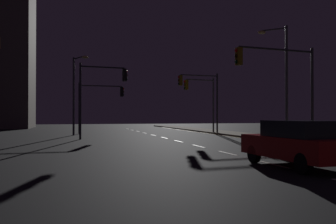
{
  "coord_description": "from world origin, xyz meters",
  "views": [
    {
      "loc": [
        -6.86,
        -2.43,
        1.73
      ],
      "look_at": [
        -1.14,
        19.44,
        1.96
      ],
      "focal_mm": 38.77,
      "sensor_mm": 36.0,
      "label": 1
    }
  ],
  "objects_px": {
    "street_lamp_mid_block": "(282,72)",
    "street_lamp_across_street": "(76,87)",
    "traffic_light_near_right": "(100,98)",
    "traffic_light_far_right": "(280,73)",
    "traffic_light_mid_left": "(201,90)",
    "car": "(298,143)",
    "traffic_light_overhead_east": "(101,86)",
    "traffic_light_mid_right": "(201,94)"
  },
  "relations": [
    {
      "from": "traffic_light_mid_left",
      "to": "street_lamp_across_street",
      "type": "xyz_separation_m",
      "value": [
        -11.31,
        0.74,
        0.13
      ]
    },
    {
      "from": "traffic_light_mid_left",
      "to": "street_lamp_mid_block",
      "type": "distance_m",
      "value": 10.96
    },
    {
      "from": "traffic_light_near_right",
      "to": "street_lamp_mid_block",
      "type": "height_order",
      "value": "street_lamp_mid_block"
    },
    {
      "from": "car",
      "to": "street_lamp_mid_block",
      "type": "xyz_separation_m",
      "value": [
        5.96,
        10.43,
        3.8
      ]
    },
    {
      "from": "traffic_light_mid_left",
      "to": "street_lamp_mid_block",
      "type": "bearing_deg",
      "value": -80.74
    },
    {
      "from": "car",
      "to": "street_lamp_across_street",
      "type": "bearing_deg",
      "value": 107.92
    },
    {
      "from": "traffic_light_near_right",
      "to": "street_lamp_across_street",
      "type": "bearing_deg",
      "value": -132.14
    },
    {
      "from": "traffic_light_far_right",
      "to": "street_lamp_mid_block",
      "type": "distance_m",
      "value": 3.6
    },
    {
      "from": "traffic_light_mid_right",
      "to": "street_lamp_mid_block",
      "type": "xyz_separation_m",
      "value": [
        1.4,
        -11.77,
        0.8
      ]
    },
    {
      "from": "traffic_light_overhead_east",
      "to": "street_lamp_mid_block",
      "type": "xyz_separation_m",
      "value": [
        11.29,
        -6.26,
        0.7
      ]
    },
    {
      "from": "traffic_light_near_right",
      "to": "traffic_light_mid_left",
      "type": "distance_m",
      "value": 9.62
    },
    {
      "from": "traffic_light_mid_right",
      "to": "traffic_light_far_right",
      "type": "distance_m",
      "value": 14.75
    },
    {
      "from": "traffic_light_mid_left",
      "to": "traffic_light_mid_right",
      "type": "bearing_deg",
      "value": 69.49
    },
    {
      "from": "traffic_light_near_right",
      "to": "street_lamp_mid_block",
      "type": "relative_size",
      "value": 0.65
    },
    {
      "from": "street_lamp_across_street",
      "to": "traffic_light_overhead_east",
      "type": "bearing_deg",
      "value": -71.41
    },
    {
      "from": "street_lamp_mid_block",
      "to": "traffic_light_near_right",
      "type": "bearing_deg",
      "value": 127.47
    },
    {
      "from": "traffic_light_far_right",
      "to": "car",
      "type": "bearing_deg",
      "value": -118.07
    },
    {
      "from": "street_lamp_mid_block",
      "to": "street_lamp_across_street",
      "type": "distance_m",
      "value": 17.44
    },
    {
      "from": "car",
      "to": "traffic_light_overhead_east",
      "type": "bearing_deg",
      "value": 107.71
    },
    {
      "from": "traffic_light_mid_right",
      "to": "traffic_light_overhead_east",
      "type": "xyz_separation_m",
      "value": [
        -9.89,
        -5.51,
        0.1
      ]
    },
    {
      "from": "car",
      "to": "street_lamp_across_street",
      "type": "distance_m",
      "value": 23.35
    },
    {
      "from": "car",
      "to": "street_lamp_mid_block",
      "type": "bearing_deg",
      "value": 60.26
    },
    {
      "from": "traffic_light_far_right",
      "to": "traffic_light_near_right",
      "type": "bearing_deg",
      "value": 117.33
    },
    {
      "from": "car",
      "to": "traffic_light_mid_left",
      "type": "distance_m",
      "value": 21.89
    },
    {
      "from": "street_lamp_across_street",
      "to": "traffic_light_mid_right",
      "type": "bearing_deg",
      "value": 1.09
    },
    {
      "from": "traffic_light_mid_right",
      "to": "traffic_light_far_right",
      "type": "bearing_deg",
      "value": -92.24
    },
    {
      "from": "traffic_light_mid_right",
      "to": "traffic_light_far_right",
      "type": "xyz_separation_m",
      "value": [
        -0.58,
        -14.74,
        0.3
      ]
    },
    {
      "from": "car",
      "to": "traffic_light_near_right",
      "type": "bearing_deg",
      "value": 101.14
    },
    {
      "from": "street_lamp_across_street",
      "to": "street_lamp_mid_block",
      "type": "bearing_deg",
      "value": -41.46
    },
    {
      "from": "traffic_light_near_right",
      "to": "traffic_light_overhead_east",
      "type": "relative_size",
      "value": 0.86
    },
    {
      "from": "traffic_light_mid_left",
      "to": "traffic_light_far_right",
      "type": "bearing_deg",
      "value": -90.91
    },
    {
      "from": "car",
      "to": "street_lamp_mid_block",
      "type": "height_order",
      "value": "street_lamp_mid_block"
    },
    {
      "from": "car",
      "to": "traffic_light_mid_left",
      "type": "bearing_deg",
      "value": 78.82
    },
    {
      "from": "traffic_light_overhead_east",
      "to": "traffic_light_mid_left",
      "type": "xyz_separation_m",
      "value": [
        9.53,
        4.55,
        0.16
      ]
    },
    {
      "from": "street_lamp_mid_block",
      "to": "street_lamp_across_street",
      "type": "xyz_separation_m",
      "value": [
        -13.07,
        11.55,
        -0.41
      ]
    },
    {
      "from": "car",
      "to": "traffic_light_near_right",
      "type": "distance_m",
      "value": 25.11
    },
    {
      "from": "street_lamp_across_street",
      "to": "traffic_light_far_right",
      "type": "bearing_deg",
      "value": -52.62
    },
    {
      "from": "traffic_light_near_right",
      "to": "street_lamp_mid_block",
      "type": "bearing_deg",
      "value": -52.53
    },
    {
      "from": "car",
      "to": "street_lamp_mid_block",
      "type": "distance_m",
      "value": 12.6
    },
    {
      "from": "traffic_light_mid_right",
      "to": "street_lamp_mid_block",
      "type": "distance_m",
      "value": 11.88
    },
    {
      "from": "street_lamp_mid_block",
      "to": "traffic_light_mid_left",
      "type": "bearing_deg",
      "value": 99.26
    },
    {
      "from": "car",
      "to": "traffic_light_overhead_east",
      "type": "relative_size",
      "value": 0.8
    }
  ]
}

